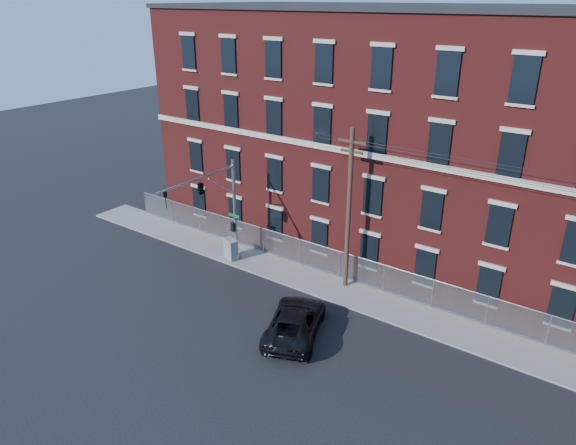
# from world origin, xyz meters

# --- Properties ---
(ground) EXTENTS (140.00, 140.00, 0.00)m
(ground) POSITION_xyz_m (0.00, 0.00, 0.00)
(ground) COLOR black
(ground) RESTS_ON ground
(sidewalk) EXTENTS (65.00, 3.00, 0.12)m
(sidewalk) POSITION_xyz_m (12.00, 5.00, 0.06)
(sidewalk) COLOR gray
(sidewalk) RESTS_ON ground
(mill_building) EXTENTS (55.30, 14.32, 16.30)m
(mill_building) POSITION_xyz_m (12.00, 13.93, 8.15)
(mill_building) COLOR maroon
(mill_building) RESTS_ON ground
(chain_link_fence) EXTENTS (59.06, 0.06, 1.85)m
(chain_link_fence) POSITION_xyz_m (12.00, 6.30, 1.06)
(chain_link_fence) COLOR #A5A8AD
(chain_link_fence) RESTS_ON ground
(traffic_signal_mast) EXTENTS (0.90, 6.75, 7.00)m
(traffic_signal_mast) POSITION_xyz_m (-6.00, 2.18, 5.39)
(traffic_signal_mast) COLOR #9EA0A5
(traffic_signal_mast) RESTS_ON ground
(utility_pole_near) EXTENTS (1.80, 0.28, 10.00)m
(utility_pole_near) POSITION_xyz_m (2.00, 5.60, 5.34)
(utility_pole_near) COLOR #453022
(utility_pole_near) RESTS_ON ground
(pickup_truck) EXTENTS (4.48, 6.18, 1.56)m
(pickup_truck) POSITION_xyz_m (2.33, -0.33, 0.78)
(pickup_truck) COLOR black
(pickup_truck) RESTS_ON ground
(utility_cabinet) EXTENTS (1.26, 0.94, 1.42)m
(utility_cabinet) POSITION_xyz_m (-6.25, 4.20, 0.83)
(utility_cabinet) COLOR slate
(utility_cabinet) RESTS_ON sidewalk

